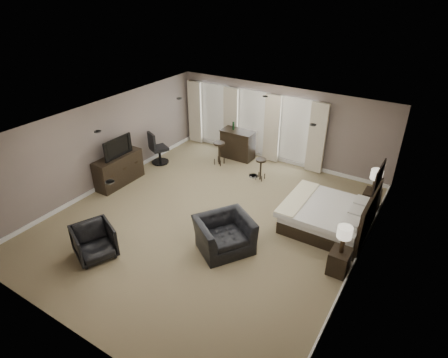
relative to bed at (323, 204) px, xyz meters
The scene contains 16 objects.
room 2.97m from the bed, 153.14° to the right, with size 7.60×8.60×2.64m.
window_bay 4.58m from the bed, 141.95° to the left, with size 5.25×0.20×2.30m.
bed is the anchor object (origin of this frame).
nightstand_near 1.74m from the bed, 58.46° to the right, with size 0.41×0.50×0.55m, color black.
nightstand_far 1.74m from the bed, 58.46° to the left, with size 0.42×0.52×0.57m, color black.
lamp_near 1.72m from the bed, 58.46° to the right, with size 0.31×0.31×0.64m, color beige.
lamp_far 1.72m from the bed, 58.46° to the left, with size 0.32×0.32×0.65m, color beige.
wall_art 1.58m from the bed, ahead, with size 0.04×0.96×0.56m, color slate.
dresser 6.14m from the bed, 169.39° to the right, with size 0.52×1.60×0.93m, color black.
tv 6.15m from the bed, 169.39° to the right, with size 1.05×0.60×0.14m, color black.
armchair_near 2.66m from the bed, 127.92° to the right, with size 1.24×0.81×1.08m, color black.
armchair_far 5.57m from the bed, 135.77° to the right, with size 0.84×0.79×0.87m, color black.
bar_counter 4.54m from the bed, 148.40° to the left, with size 1.17×0.61×1.02m, color black.
bar_stool_left 4.44m from the bed, 158.82° to the left, with size 0.38×0.38×0.80m, color black.
bar_stool_right 2.83m from the bed, 150.74° to the left, with size 0.33×0.33×0.70m, color black.
desk_chair 5.94m from the bed, behind, with size 0.58×0.58×1.14m, color black.
Camera 1 is at (4.64, -6.72, 5.74)m, focal length 30.00 mm.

